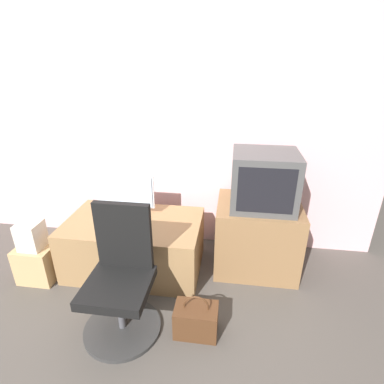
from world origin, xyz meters
name	(u,v)px	position (x,y,z in m)	size (l,w,h in m)	color
ground_plane	(118,330)	(0.00, 0.00, 0.00)	(12.00, 12.00, 0.00)	#4C4742
wall_back	(155,119)	(0.00, 1.32, 1.30)	(4.40, 0.05, 2.60)	beige
desk	(135,244)	(-0.09, 0.74, 0.25)	(1.21, 0.72, 0.50)	#937047
side_stand	(256,236)	(1.02, 0.93, 0.33)	(0.74, 0.61, 0.65)	olive
main_monitor	(125,194)	(-0.19, 0.86, 0.70)	(0.54, 0.19, 0.39)	silver
keyboard	(121,227)	(-0.16, 0.61, 0.50)	(0.38, 0.14, 0.01)	#2D2D2D
mouse	(148,230)	(0.09, 0.60, 0.51)	(0.05, 0.03, 0.03)	black
crt_tv	(264,180)	(1.03, 0.90, 0.89)	(0.54, 0.48, 0.48)	#474747
office_chair	(121,284)	(0.03, 0.07, 0.37)	(0.56, 0.56, 0.94)	#333333
cardboard_box_lower	(38,263)	(-0.90, 0.46, 0.17)	(0.32, 0.26, 0.33)	tan
cardboard_box_upper	(31,235)	(-0.90, 0.46, 0.45)	(0.19, 0.19, 0.24)	beige
handbag	(196,320)	(0.57, 0.07, 0.12)	(0.31, 0.20, 0.33)	#4C2D19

